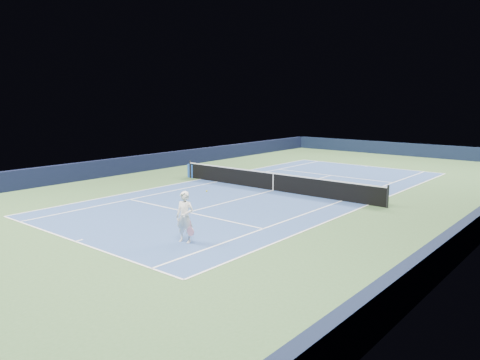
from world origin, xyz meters
The scene contains 18 objects.
ground centered at (0.00, 0.00, 0.00)m, with size 40.00×40.00×0.00m, color #395A31.
wall_far centered at (0.00, 19.82, 0.55)m, with size 22.00×0.35×1.10m, color #101932.
wall_left centered at (-10.82, 0.00, 0.55)m, with size 0.35×40.00×1.10m, color black.
court_surface centered at (0.00, 0.00, 0.00)m, with size 10.97×23.77×0.01m, color navy.
baseline_far centered at (0.00, 11.88, 0.01)m, with size 10.97×0.08×0.00m, color white.
baseline_near centered at (0.00, -11.88, 0.01)m, with size 10.97×0.08×0.00m, color white.
sideline_doubles_right centered at (5.49, 0.00, 0.01)m, with size 0.08×23.77×0.00m, color white.
sideline_doubles_left centered at (-5.49, 0.00, 0.01)m, with size 0.08×23.77×0.00m, color white.
sideline_singles_right centered at (4.12, 0.00, 0.01)m, with size 0.08×23.77×0.00m, color white.
sideline_singles_left centered at (-4.12, 0.00, 0.01)m, with size 0.08×23.77×0.00m, color white.
service_line_far centered at (0.00, 6.40, 0.01)m, with size 8.23×0.08×0.00m, color white.
service_line_near centered at (0.00, -6.40, 0.01)m, with size 8.23×0.08×0.00m, color white.
center_service_line centered at (0.00, 0.00, 0.01)m, with size 0.08×12.80×0.00m, color white.
center_mark_far centered at (0.00, 11.73, 0.01)m, with size 0.08×0.30×0.00m, color white.
center_mark_near centered at (0.00, -11.73, 0.01)m, with size 0.08×0.30×0.00m, color white.
tennis_net centered at (0.00, 0.00, 0.50)m, with size 12.90×0.10×1.07m.
sponsor_cube centered at (-6.40, 0.23, 0.42)m, with size 0.59×0.52×0.84m.
tennis_player centered at (3.03, -9.47, 0.90)m, with size 0.85×1.33×1.80m.
Camera 1 is at (14.48, -20.31, 4.97)m, focal length 35.00 mm.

